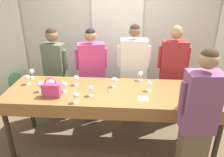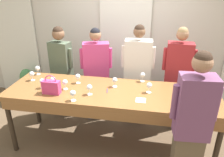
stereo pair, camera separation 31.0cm
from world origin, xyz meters
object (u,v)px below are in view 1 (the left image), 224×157
(wine_glass_by_handbag, at_px, (75,95))
(guest_striped_shirt, at_px, (172,76))
(tasting_bar, at_px, (111,96))
(wine_glass_back_mid, at_px, (64,85))
(wine_bottle, at_px, (188,97))
(wine_glass_back_left, at_px, (114,80))
(wine_glass_front_mid, at_px, (217,92))
(host_pouring, at_px, (197,124))
(wine_glass_front_right, at_px, (91,89))
(wine_glass_center_mid, at_px, (32,72))
(wine_glass_center_left, at_px, (140,74))
(wine_glass_back_right, at_px, (76,78))
(guest_olive_jacket, at_px, (56,73))
(wine_glass_by_bottle, at_px, (40,85))
(wine_glass_center_right, at_px, (27,78))
(handbag, at_px, (51,90))
(guest_cream_sweater, at_px, (133,75))
(wine_glass_near_host, at_px, (149,84))
(guest_pink_top, at_px, (92,76))
(wine_glass_front_left, at_px, (51,82))
(potted_plant, at_px, (17,86))

(wine_glass_by_handbag, xyz_separation_m, guest_striped_shirt, (1.40, 1.10, -0.16))
(tasting_bar, bearing_deg, wine_glass_back_mid, -176.10)
(wine_bottle, bearing_deg, wine_glass_back_left, 152.89)
(guest_striped_shirt, bearing_deg, wine_glass_front_mid, -65.17)
(wine_bottle, height_order, host_pouring, host_pouring)
(wine_glass_back_left, bearing_deg, wine_glass_front_right, -134.81)
(wine_glass_front_mid, height_order, wine_glass_back_left, same)
(wine_bottle, height_order, wine_glass_by_handbag, wine_bottle)
(wine_bottle, height_order, wine_glass_center_mid, wine_bottle)
(wine_glass_center_left, bearing_deg, wine_glass_back_mid, -156.64)
(wine_glass_center_left, distance_m, wine_glass_back_mid, 1.17)
(wine_glass_back_right, bearing_deg, guest_olive_jacket, 131.09)
(wine_glass_back_right, bearing_deg, wine_bottle, -18.53)
(wine_glass_by_bottle, bearing_deg, guest_striped_shirt, 23.01)
(wine_glass_back_left, relative_size, guest_striped_shirt, 0.08)
(wine_glass_center_right, height_order, wine_glass_back_right, same)
(handbag, bearing_deg, wine_glass_center_mid, 130.80)
(wine_glass_back_left, bearing_deg, wine_glass_center_right, -179.81)
(wine_glass_back_left, distance_m, guest_cream_sweater, 0.69)
(wine_glass_by_handbag, bearing_deg, wine_bottle, 0.96)
(wine_glass_near_host, xyz_separation_m, guest_pink_top, (-0.92, 0.70, -0.20))
(handbag, distance_m, wine_glass_front_left, 0.23)
(wine_glass_back_right, height_order, wine_glass_by_handbag, same)
(wine_glass_back_left, xyz_separation_m, wine_glass_back_right, (-0.57, 0.03, 0.00))
(guest_cream_sweater, xyz_separation_m, potted_plant, (-2.41, 0.49, -0.53))
(wine_glass_center_right, distance_m, guest_olive_jacket, 0.67)
(wine_bottle, bearing_deg, wine_glass_near_host, 138.58)
(wine_glass_front_left, height_order, wine_glass_back_right, same)
(handbag, distance_m, wine_glass_front_right, 0.53)
(tasting_bar, bearing_deg, wine_glass_near_host, 6.94)
(guest_cream_sweater, bearing_deg, wine_glass_center_right, -159.03)
(tasting_bar, distance_m, wine_glass_by_handbag, 0.58)
(guest_striped_shirt, bearing_deg, wine_glass_front_right, -143.95)
(wine_glass_near_host, bearing_deg, wine_glass_front_right, -165.60)
(wine_glass_by_handbag, height_order, guest_pink_top, guest_pink_top)
(wine_bottle, relative_size, guest_cream_sweater, 0.19)
(wine_bottle, relative_size, wine_glass_back_right, 2.30)
(wine_glass_back_right, xyz_separation_m, wine_glass_by_bottle, (-0.45, -0.25, 0.00))
(wine_glass_front_right, xyz_separation_m, wine_glass_back_mid, (-0.39, 0.10, 0.00))
(wine_glass_near_host, distance_m, host_pouring, 0.88)
(wine_glass_back_mid, relative_size, guest_cream_sweater, 0.08)
(wine_bottle, height_order, wine_glass_front_right, wine_bottle)
(wine_glass_center_right, relative_size, wine_glass_back_left, 1.00)
(wine_glass_back_right, distance_m, guest_striped_shirt, 1.63)
(wine_glass_center_left, bearing_deg, wine_bottle, -53.79)
(host_pouring, bearing_deg, guest_olive_jacket, 144.73)
(wine_glass_front_left, bearing_deg, guest_pink_top, 58.02)
(tasting_bar, xyz_separation_m, wine_glass_near_host, (0.53, 0.06, 0.18))
(wine_glass_by_handbag, distance_m, guest_cream_sweater, 1.34)
(wine_glass_front_right, height_order, wine_glass_center_mid, same)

